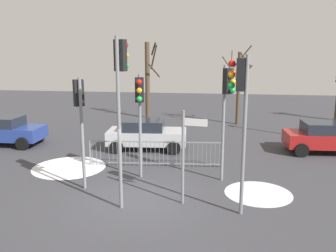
{
  "coord_description": "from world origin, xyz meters",
  "views": [
    {
      "loc": [
        2.55,
        -10.74,
        4.76
      ],
      "look_at": [
        0.62,
        2.86,
        1.86
      ],
      "focal_mm": 38.22,
      "sensor_mm": 36.0,
      "label": 1
    }
  ],
  "objects_px": {
    "traffic_light_mid_right": "(227,98)",
    "car_blue_near": "(5,130)",
    "traffic_light_rear_left": "(140,103)",
    "traffic_light_foreground_left": "(241,100)",
    "car_red_trailing": "(326,137)",
    "traffic_light_foreground_right": "(79,107)",
    "traffic_light_rear_right": "(121,85)",
    "direction_sign_post": "(185,153)",
    "bare_tree_right": "(148,79)",
    "bare_tree_centre": "(238,84)",
    "car_silver_far": "(146,134)"
  },
  "relations": [
    {
      "from": "direction_sign_post",
      "to": "bare_tree_centre",
      "type": "xyz_separation_m",
      "value": [
        2.23,
        13.04,
        0.95
      ]
    },
    {
      "from": "traffic_light_mid_right",
      "to": "bare_tree_right",
      "type": "bearing_deg",
      "value": -110.54
    },
    {
      "from": "traffic_light_mid_right",
      "to": "direction_sign_post",
      "type": "xyz_separation_m",
      "value": [
        -1.28,
        -2.19,
        -1.44
      ]
    },
    {
      "from": "traffic_light_foreground_left",
      "to": "car_silver_far",
      "type": "distance_m",
      "value": 8.19
    },
    {
      "from": "traffic_light_mid_right",
      "to": "car_blue_near",
      "type": "bearing_deg",
      "value": -62.55
    },
    {
      "from": "traffic_light_foreground_right",
      "to": "bare_tree_centre",
      "type": "relative_size",
      "value": 0.76
    },
    {
      "from": "traffic_light_foreground_left",
      "to": "car_blue_near",
      "type": "distance_m",
      "value": 13.37
    },
    {
      "from": "bare_tree_centre",
      "to": "traffic_light_rear_left",
      "type": "bearing_deg",
      "value": -110.52
    },
    {
      "from": "traffic_light_mid_right",
      "to": "car_red_trailing",
      "type": "distance_m",
      "value": 7.02
    },
    {
      "from": "direction_sign_post",
      "to": "bare_tree_centre",
      "type": "height_order",
      "value": "bare_tree_centre"
    },
    {
      "from": "traffic_light_foreground_left",
      "to": "car_red_trailing",
      "type": "height_order",
      "value": "traffic_light_foreground_left"
    },
    {
      "from": "traffic_light_rear_left",
      "to": "car_red_trailing",
      "type": "xyz_separation_m",
      "value": [
        7.94,
        4.66,
        -2.11
      ]
    },
    {
      "from": "bare_tree_centre",
      "to": "bare_tree_right",
      "type": "xyz_separation_m",
      "value": [
        -6.23,
        1.36,
        0.2
      ]
    },
    {
      "from": "bare_tree_right",
      "to": "traffic_light_foreground_right",
      "type": "bearing_deg",
      "value": -88.77
    },
    {
      "from": "car_blue_near",
      "to": "traffic_light_foreground_right",
      "type": "bearing_deg",
      "value": -40.69
    },
    {
      "from": "traffic_light_rear_left",
      "to": "bare_tree_right",
      "type": "height_order",
      "value": "bare_tree_right"
    },
    {
      "from": "traffic_light_foreground_right",
      "to": "traffic_light_foreground_left",
      "type": "distance_m",
      "value": 5.5
    },
    {
      "from": "direction_sign_post",
      "to": "car_silver_far",
      "type": "relative_size",
      "value": 0.77
    },
    {
      "from": "car_silver_far",
      "to": "traffic_light_rear_right",
      "type": "bearing_deg",
      "value": -89.18
    },
    {
      "from": "traffic_light_foreground_right",
      "to": "bare_tree_right",
      "type": "xyz_separation_m",
      "value": [
        -0.29,
        13.48,
        -0.04
      ]
    },
    {
      "from": "traffic_light_foreground_right",
      "to": "traffic_light_rear_left",
      "type": "xyz_separation_m",
      "value": [
        1.84,
        1.17,
        0.01
      ]
    },
    {
      "from": "traffic_light_foreground_right",
      "to": "car_silver_far",
      "type": "height_order",
      "value": "traffic_light_foreground_right"
    },
    {
      "from": "traffic_light_mid_right",
      "to": "traffic_light_foreground_left",
      "type": "xyz_separation_m",
      "value": [
        0.31,
        -2.66,
        0.29
      ]
    },
    {
      "from": "direction_sign_post",
      "to": "car_red_trailing",
      "type": "xyz_separation_m",
      "value": [
        6.07,
        6.74,
        -0.92
      ]
    },
    {
      "from": "traffic_light_rear_right",
      "to": "car_silver_far",
      "type": "bearing_deg",
      "value": 114.66
    },
    {
      "from": "car_red_trailing",
      "to": "car_silver_far",
      "type": "bearing_deg",
      "value": -178.8
    },
    {
      "from": "traffic_light_rear_left",
      "to": "bare_tree_centre",
      "type": "xyz_separation_m",
      "value": [
        4.1,
        10.96,
        -0.24
      ]
    },
    {
      "from": "traffic_light_rear_left",
      "to": "car_silver_far",
      "type": "bearing_deg",
      "value": -92.92
    },
    {
      "from": "traffic_light_foreground_right",
      "to": "car_blue_near",
      "type": "bearing_deg",
      "value": 100.71
    },
    {
      "from": "traffic_light_foreground_right",
      "to": "car_blue_near",
      "type": "distance_m",
      "value": 8.2
    },
    {
      "from": "traffic_light_foreground_left",
      "to": "car_blue_near",
      "type": "bearing_deg",
      "value": 68.91
    },
    {
      "from": "car_blue_near",
      "to": "bare_tree_centre",
      "type": "distance_m",
      "value": 14.13
    },
    {
      "from": "traffic_light_foreground_right",
      "to": "traffic_light_mid_right",
      "type": "height_order",
      "value": "traffic_light_mid_right"
    },
    {
      "from": "traffic_light_mid_right",
      "to": "direction_sign_post",
      "type": "distance_m",
      "value": 2.92
    },
    {
      "from": "traffic_light_mid_right",
      "to": "bare_tree_right",
      "type": "height_order",
      "value": "bare_tree_right"
    },
    {
      "from": "traffic_light_foreground_left",
      "to": "bare_tree_centre",
      "type": "xyz_separation_m",
      "value": [
        0.64,
        13.51,
        -0.78
      ]
    },
    {
      "from": "direction_sign_post",
      "to": "car_red_trailing",
      "type": "bearing_deg",
      "value": 56.62
    },
    {
      "from": "traffic_light_rear_left",
      "to": "direction_sign_post",
      "type": "xyz_separation_m",
      "value": [
        1.87,
        -2.08,
        -1.19
      ]
    },
    {
      "from": "car_silver_far",
      "to": "bare_tree_centre",
      "type": "relative_size",
      "value": 0.77
    },
    {
      "from": "traffic_light_rear_left",
      "to": "traffic_light_foreground_left",
      "type": "xyz_separation_m",
      "value": [
        3.46,
        -2.55,
        0.54
      ]
    },
    {
      "from": "traffic_light_mid_right",
      "to": "bare_tree_right",
      "type": "xyz_separation_m",
      "value": [
        -5.28,
        12.21,
        -0.3
      ]
    },
    {
      "from": "traffic_light_foreground_right",
      "to": "car_blue_near",
      "type": "relative_size",
      "value": 1.02
    },
    {
      "from": "car_blue_near",
      "to": "traffic_light_rear_right",
      "type": "bearing_deg",
      "value": -40.07
    },
    {
      "from": "car_red_trailing",
      "to": "traffic_light_rear_right",
      "type": "bearing_deg",
      "value": -140.67
    },
    {
      "from": "traffic_light_rear_right",
      "to": "car_red_trailing",
      "type": "bearing_deg",
      "value": 61.61
    },
    {
      "from": "traffic_light_rear_left",
      "to": "car_blue_near",
      "type": "distance_m",
      "value": 9.11
    },
    {
      "from": "traffic_light_foreground_right",
      "to": "car_silver_far",
      "type": "xyz_separation_m",
      "value": [
        1.24,
        5.21,
        -2.1
      ]
    },
    {
      "from": "traffic_light_rear_right",
      "to": "direction_sign_post",
      "type": "distance_m",
      "value": 2.83
    },
    {
      "from": "car_blue_near",
      "to": "traffic_light_rear_left",
      "type": "bearing_deg",
      "value": -27.19
    },
    {
      "from": "traffic_light_foreground_right",
      "to": "traffic_light_rear_right",
      "type": "xyz_separation_m",
      "value": [
        1.85,
        -1.37,
        0.91
      ]
    }
  ]
}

